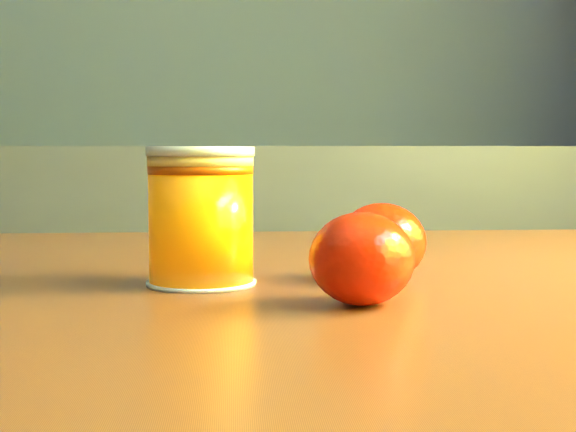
{
  "coord_description": "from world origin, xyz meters",
  "views": [
    {
      "loc": [
        0.89,
        -0.21,
        0.89
      ],
      "look_at": [
        0.92,
        0.34,
        0.84
      ],
      "focal_mm": 50.0,
      "sensor_mm": 36.0,
      "label": 1
    }
  ],
  "objects": [
    {
      "name": "juice_glass",
      "position": [
        0.86,
        0.33,
        0.84
      ],
      "size": [
        0.07,
        0.07,
        0.09
      ],
      "rotation": [
        0.0,
        0.0,
        -0.14
      ],
      "color": "orange",
      "rests_on": "table"
    },
    {
      "name": "orange_back",
      "position": [
        0.98,
        0.34,
        0.83
      ],
      "size": [
        0.07,
        0.07,
        0.05
      ],
      "primitive_type": "ellipsoid",
      "rotation": [
        0.0,
        0.0,
        -0.15
      ],
      "color": "red",
      "rests_on": "table"
    },
    {
      "name": "table",
      "position": [
        1.03,
        0.33,
        0.7
      ],
      "size": [
        1.08,
        0.77,
        0.8
      ],
      "rotation": [
        0.0,
        0.0,
        0.02
      ],
      "color": "brown",
      "rests_on": "ground"
    },
    {
      "name": "orange_front",
      "position": [
        0.96,
        0.25,
        0.83
      ],
      "size": [
        0.08,
        0.08,
        0.05
      ],
      "primitive_type": "ellipsoid",
      "rotation": [
        0.0,
        0.0,
        -0.32
      ],
      "color": "red",
      "rests_on": "table"
    }
  ]
}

